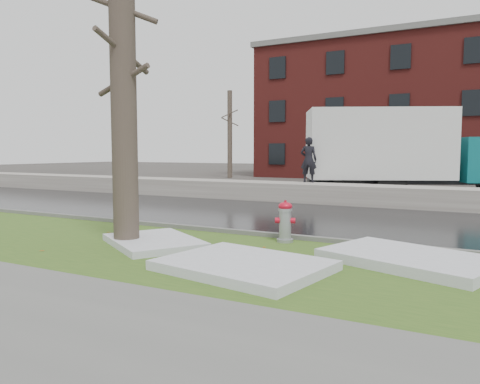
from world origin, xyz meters
The scene contains 17 objects.
ground centered at (0.00, 0.00, 0.00)m, with size 120.00×120.00×0.00m, color #47423D.
verge centered at (0.00, -1.25, 0.02)m, with size 60.00×4.50×0.04m, color #31521B.
sidewalk centered at (0.00, -5.00, 0.03)m, with size 60.00×3.00×0.05m, color slate.
road centered at (0.00, 4.50, 0.01)m, with size 60.00×7.00×0.03m, color black.
parking_lot centered at (0.00, 13.00, 0.01)m, with size 60.00×9.00×0.03m, color slate.
curb centered at (0.00, 1.00, 0.07)m, with size 60.00×0.15×0.14m, color slate.
snowbank centered at (0.00, 8.70, 0.38)m, with size 60.00×1.60×0.75m, color #AEAA9F.
brick_building centered at (2.00, 30.00, 5.00)m, with size 26.00×12.00×10.00m, color maroon.
bg_tree_left centered at (-12.00, 22.00, 3.33)m, with size 1.40×1.62×6.50m.
bg_tree_center centered at (-6.00, 26.00, 3.33)m, with size 1.40×1.62×6.50m.
fire_hydrant centered at (1.29, 0.61, 0.53)m, with size 0.45×0.43×0.91m.
tree centered at (-1.57, -1.23, 3.39)m, with size 1.38×1.65×6.66m.
box_truck centered at (1.97, 12.56, 2.01)m, with size 11.12×6.50×3.81m.
worker centered at (-1.28, 9.30, 1.66)m, with size 0.67×0.44×1.83m, color black.
snow_patch_near centered at (1.61, -1.96, 0.12)m, with size 2.60×2.00×0.16m, color silver.
snow_patch_far centered at (-1.02, -1.00, 0.11)m, with size 2.20×1.60×0.14m, color silver.
snow_patch_side centered at (3.99, -0.22, 0.13)m, with size 2.80×1.80×0.18m, color silver.
Camera 1 is at (5.12, -8.74, 2.01)m, focal length 35.00 mm.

